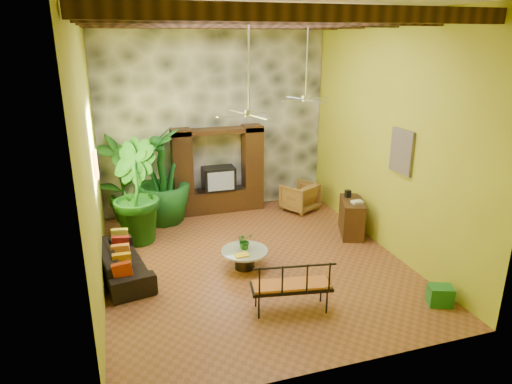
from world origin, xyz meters
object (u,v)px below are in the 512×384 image
object	(u,v)px
ceiling_fan_front	(249,102)
side_console	(351,217)
ceiling_fan_back	(306,89)
entertainment_center	(219,177)
sofa	(122,262)
tall_plant_b	(134,192)
tall_plant_a	(121,178)
wicker_armchair	(300,197)
green_bin	(440,295)
tall_plant_c	(162,176)
coffee_table	(245,257)
iron_bench	(293,284)

from	to	relation	value
ceiling_fan_front	side_console	size ratio (longest dim) A/B	1.74
ceiling_fan_back	side_console	bearing A→B (deg)	-27.84
entertainment_center	ceiling_fan_front	xyz separation A→B (m)	(-0.20, -3.54, 2.44)
entertainment_center	sofa	bearing A→B (deg)	-131.96
ceiling_fan_back	tall_plant_b	size ratio (longest dim) A/B	0.79
ceiling_fan_front	tall_plant_a	size ratio (longest dim) A/B	0.81
entertainment_center	wicker_armchair	distance (m)	2.26
ceiling_fan_back	wicker_armchair	xyz separation A→B (m)	(0.50, 1.31, -3.02)
entertainment_center	tall_plant_b	size ratio (longest dim) A/B	1.02
entertainment_center	green_bin	xyz separation A→B (m)	(2.65, -5.71, -0.79)
ceiling_fan_back	tall_plant_b	distance (m)	4.50
entertainment_center	tall_plant_c	bearing A→B (deg)	-167.75
entertainment_center	tall_plant_b	distance (m)	2.60
wicker_armchair	tall_plant_a	distance (m)	4.71
sofa	ceiling_fan_front	bearing A→B (deg)	-113.75
tall_plant_a	side_console	size ratio (longest dim) A/B	2.15
entertainment_center	coffee_table	world-z (taller)	entertainment_center
sofa	wicker_armchair	distance (m)	5.28
entertainment_center	side_console	distance (m)	3.68
side_console	coffee_table	bearing A→B (deg)	-142.03
iron_bench	green_bin	world-z (taller)	iron_bench
ceiling_fan_back	iron_bench	world-z (taller)	ceiling_fan_back
entertainment_center	green_bin	world-z (taller)	entertainment_center
ceiling_fan_back	side_console	size ratio (longest dim) A/B	1.74
ceiling_fan_front	coffee_table	world-z (taller)	ceiling_fan_front
wicker_armchair	tall_plant_a	world-z (taller)	tall_plant_a
entertainment_center	side_console	world-z (taller)	entertainment_center
wicker_armchair	tall_plant_b	xyz separation A→B (m)	(-4.35, -0.66, 0.79)
entertainment_center	sofa	world-z (taller)	entertainment_center
tall_plant_c	tall_plant_b	bearing A→B (deg)	-127.38
coffee_table	green_bin	distance (m)	3.73
wicker_armchair	entertainment_center	bearing A→B (deg)	-45.47
entertainment_center	tall_plant_a	size ratio (longest dim) A/B	1.05
sofa	wicker_armchair	size ratio (longest dim) A/B	2.50
side_console	green_bin	xyz separation A→B (m)	(0.00, -3.22, -0.25)
tall_plant_c	green_bin	xyz separation A→B (m)	(4.17, -5.38, -1.04)
tall_plant_b	side_console	bearing A→B (deg)	-13.84
iron_bench	green_bin	xyz separation A→B (m)	(2.57, -0.56, -0.37)
entertainment_center	tall_plant_a	xyz separation A→B (m)	(-2.51, 0.01, 0.18)
ceiling_fan_front	ceiling_fan_back	size ratio (longest dim) A/B	1.00
tall_plant_c	wicker_armchair	bearing A→B (deg)	-4.68
ceiling_fan_back	sofa	bearing A→B (deg)	-166.62
green_bin	tall_plant_b	bearing A→B (deg)	137.94
tall_plant_b	sofa	bearing A→B (deg)	-103.50
tall_plant_c	green_bin	bearing A→B (deg)	-52.18
ceiling_fan_front	tall_plant_b	distance (m)	3.77
tall_plant_a	tall_plant_c	size ratio (longest dim) A/B	0.94
ceiling_fan_front	tall_plant_c	bearing A→B (deg)	112.41
wicker_armchair	ceiling_fan_front	bearing A→B (deg)	22.92
ceiling_fan_front	tall_plant_a	distance (m)	4.80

